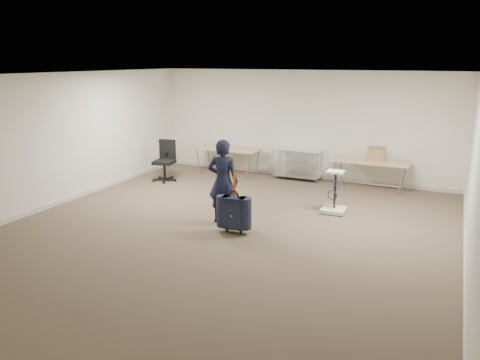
% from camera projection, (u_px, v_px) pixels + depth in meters
% --- Properties ---
extents(ground, '(9.00, 9.00, 0.00)m').
position_uv_depth(ground, '(225.00, 231.00, 8.59)').
color(ground, '#4E402F').
rests_on(ground, ground).
extents(room_shell, '(8.00, 9.00, 9.00)m').
position_uv_depth(room_shell, '(254.00, 207.00, 9.79)').
color(room_shell, silver).
rests_on(room_shell, ground).
extents(folding_table_left, '(1.80, 0.75, 0.73)m').
position_uv_depth(folding_table_left, '(228.00, 150.00, 12.66)').
color(folding_table_left, tan).
rests_on(folding_table_left, ground).
extents(folding_table_right, '(1.80, 0.75, 0.73)m').
position_uv_depth(folding_table_right, '(371.00, 163.00, 11.11)').
color(folding_table_right, tan).
rests_on(folding_table_right, ground).
extents(wire_shelf, '(1.22, 0.47, 0.80)m').
position_uv_depth(wire_shelf, '(297.00, 163.00, 12.16)').
color(wire_shelf, silver).
rests_on(wire_shelf, ground).
extents(person, '(0.65, 0.48, 1.63)m').
position_uv_depth(person, '(223.00, 181.00, 8.86)').
color(person, black).
rests_on(person, ground).
extents(suitcase, '(0.44, 0.28, 1.15)m').
position_uv_depth(suitcase, '(234.00, 213.00, 8.39)').
color(suitcase, '#161B33').
rests_on(suitcase, ground).
extents(office_chair, '(0.63, 0.63, 1.05)m').
position_uv_depth(office_chair, '(165.00, 168.00, 12.10)').
color(office_chair, black).
rests_on(office_chair, ground).
extents(equipment_cart, '(0.49, 0.49, 0.88)m').
position_uv_depth(equipment_cart, '(334.00, 202.00, 9.57)').
color(equipment_cart, beige).
rests_on(equipment_cart, ground).
extents(cardboard_box, '(0.44, 0.34, 0.31)m').
position_uv_depth(cardboard_box, '(376.00, 154.00, 11.10)').
color(cardboard_box, '#A3754B').
rests_on(cardboard_box, folding_table_right).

